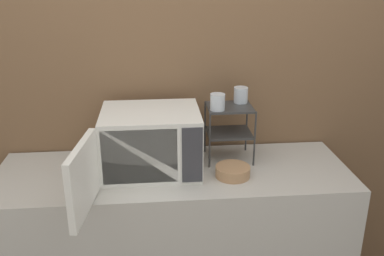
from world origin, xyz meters
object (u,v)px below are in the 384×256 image
at_px(microwave, 148,142).
at_px(glass_front_left, 218,102).
at_px(glass_back_right, 241,95).
at_px(bowl, 233,172).
at_px(dish_rack, 229,121).

xyz_separation_m(microwave, glass_front_left, (0.37, 0.06, 0.19)).
height_order(glass_back_right, bowl, glass_back_right).
height_order(dish_rack, glass_back_right, glass_back_right).
bearing_deg(glass_front_left, dish_rack, 35.70).
bearing_deg(microwave, glass_front_left, 9.00).
bearing_deg(dish_rack, bowl, -93.90).
distance_m(microwave, dish_rack, 0.47).
relative_size(microwave, dish_rack, 2.59).
bearing_deg(glass_back_right, bowl, -106.94).
bearing_deg(glass_front_left, microwave, -171.00).
relative_size(dish_rack, glass_back_right, 3.58).
relative_size(glass_back_right, bowl, 0.48).
height_order(microwave, glass_back_right, glass_back_right).
height_order(glass_front_left, bowl, glass_front_left).
relative_size(microwave, bowl, 4.47).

